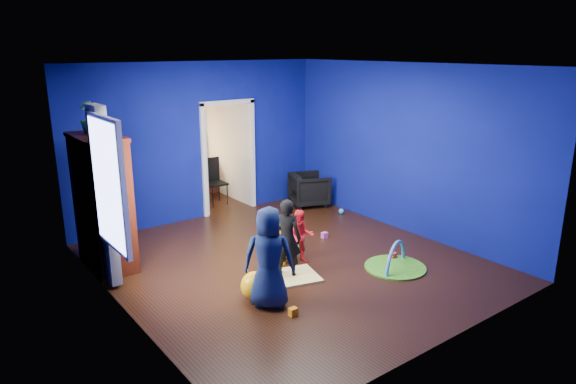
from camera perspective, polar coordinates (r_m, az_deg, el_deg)
floor at (r=7.82m, az=0.16°, el=-7.86°), size 5.00×5.50×0.01m
ceiling at (r=7.16m, az=0.17°, el=13.90°), size 5.00×5.50×0.01m
wall_back at (r=9.64m, az=-9.81°, el=5.51°), size 5.00×0.02×2.90m
wall_front at (r=5.50m, az=17.76°, el=-2.85°), size 5.00×0.02×2.90m
wall_left at (r=6.22m, az=-18.51°, el=-0.78°), size 0.02×5.50×2.90m
wall_right at (r=9.05m, az=12.92°, el=4.67°), size 0.02×5.50×2.90m
alcove at (r=10.72m, az=-9.08°, el=5.48°), size 1.00×1.75×2.50m
armchair at (r=10.49m, az=2.38°, el=0.28°), size 0.93×0.92×0.66m
child_black at (r=7.19m, az=-0.15°, el=-5.14°), size 0.47×0.49×1.14m
child_navy at (r=6.35m, az=-2.14°, el=-7.32°), size 0.75×0.72×1.29m
toddler_red at (r=7.68m, az=1.42°, el=-4.98°), size 0.50×0.46×0.82m
vase at (r=7.35m, az=-19.96°, el=6.44°), size 0.21×0.21×0.20m
potted_plant at (r=7.83m, az=-21.21°, el=7.74°), size 0.26×0.26×0.44m
tv_armoire at (r=7.87m, az=-19.89°, el=-1.09°), size 0.58×1.14×1.96m
crt_tv at (r=7.87m, az=-19.64°, el=-0.76°), size 0.46×0.70×0.54m
yellow_blanket at (r=7.33m, az=0.33°, el=-9.41°), size 0.88×0.78×0.03m
hopper_ball at (r=6.71m, az=-3.70°, el=-10.35°), size 0.37×0.37×0.37m
kid_chair at (r=7.80m, az=-0.37°, el=-5.91°), size 0.32×0.32×0.50m
play_mat at (r=7.80m, az=11.82°, el=-8.17°), size 0.90×0.90×0.02m
toy_arch at (r=7.80m, az=11.82°, el=-8.12°), size 0.76×0.36×0.80m
window_left at (r=6.52m, az=-19.47°, el=0.79°), size 0.03×0.95×1.55m
curtain at (r=7.14m, az=-19.75°, el=-0.48°), size 0.14×0.42×2.40m
doorway at (r=10.00m, az=-6.65°, el=3.66°), size 1.16×0.10×2.10m
study_desk at (r=11.45m, az=-10.39°, el=1.60°), size 0.88×0.44×0.75m
desk_monitor at (r=11.43m, az=-10.81°, el=4.51°), size 0.40×0.05×0.32m
desk_lamp at (r=11.27m, az=-11.94°, el=4.17°), size 0.14×0.14×0.14m
folding_chair at (r=10.61m, az=-8.06°, el=1.04°), size 0.40×0.40×0.92m
book_shelf at (r=11.27m, az=-11.07°, el=9.84°), size 0.88×0.24×0.04m
toy_0 at (r=8.10m, az=11.61°, el=-6.94°), size 0.10×0.08×0.10m
toy_1 at (r=10.06m, az=5.95°, el=-2.12°), size 0.11×0.11×0.11m
toy_2 at (r=6.38m, az=0.57°, el=-13.17°), size 0.10×0.08×0.10m
toy_3 at (r=8.37m, az=1.41°, el=-5.82°), size 0.11×0.11×0.11m
toy_4 at (r=8.78m, az=4.08°, el=-4.81°), size 0.10×0.08×0.10m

